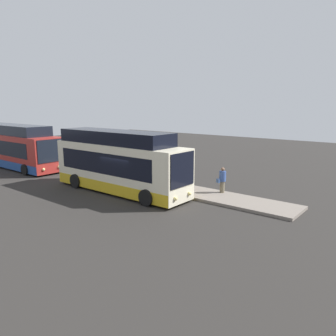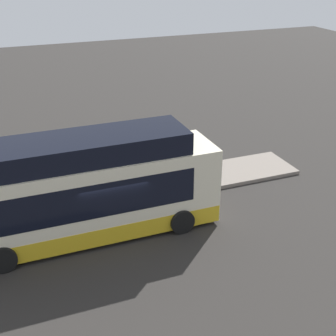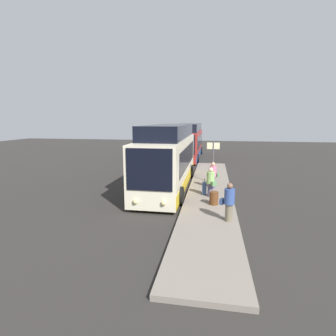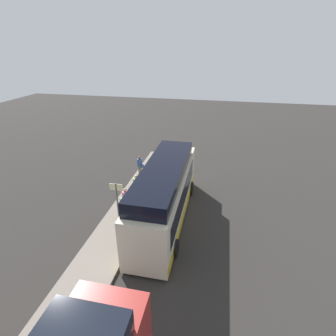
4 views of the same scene
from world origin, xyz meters
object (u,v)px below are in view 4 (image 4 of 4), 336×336
at_px(passenger_waiting, 140,165).
at_px(trash_bin, 140,182).
at_px(bus_lead, 165,195).
at_px(sign_post, 117,197).
at_px(suitcase, 139,194).
at_px(passenger_with_bags, 136,184).
at_px(passenger_boarding, 125,198).

relative_size(passenger_waiting, trash_bin, 2.51).
relative_size(bus_lead, sign_post, 3.78).
bearing_deg(trash_bin, suitcase, -163.42).
bearing_deg(sign_post, passenger_with_bags, -1.41).
xyz_separation_m(passenger_boarding, trash_bin, (3.33, 0.07, -0.52)).
bearing_deg(trash_bin, passenger_waiting, 16.10).
distance_m(bus_lead, sign_post, 3.00).
relative_size(passenger_with_bags, sign_post, 0.59).
bearing_deg(passenger_with_bags, trash_bin, 61.49).
bearing_deg(passenger_boarding, bus_lead, -128.26).
xyz_separation_m(bus_lead, passenger_with_bags, (2.32, 2.74, -0.79)).
bearing_deg(suitcase, passenger_boarding, 163.29).
bearing_deg(bus_lead, passenger_with_bags, 49.66).
distance_m(suitcase, sign_post, 3.28).
height_order(passenger_waiting, suitcase, passenger_waiting).
bearing_deg(passenger_with_bags, passenger_boarding, -129.84).
height_order(passenger_with_bags, sign_post, sign_post).
xyz_separation_m(passenger_boarding, passenger_waiting, (5.41, 0.67, 0.01)).
height_order(suitcase, sign_post, sign_post).
xyz_separation_m(passenger_waiting, sign_post, (-6.79, -0.71, 0.89)).
height_order(bus_lead, sign_post, bus_lead).
xyz_separation_m(passenger_with_bags, sign_post, (-3.35, 0.08, 0.89)).
bearing_deg(trash_bin, passenger_boarding, -178.85).
distance_m(sign_post, trash_bin, 4.93).
bearing_deg(bus_lead, passenger_waiting, 31.40).
bearing_deg(bus_lead, sign_post, 109.91).
xyz_separation_m(bus_lead, suitcase, (1.91, 2.39, -1.31)).
height_order(passenger_boarding, trash_bin, passenger_boarding).
bearing_deg(suitcase, passenger_waiting, 16.32).
bearing_deg(passenger_with_bags, bus_lead, -76.66).
bearing_deg(passenger_boarding, trash_bin, -29.87).
relative_size(bus_lead, suitcase, 11.27).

